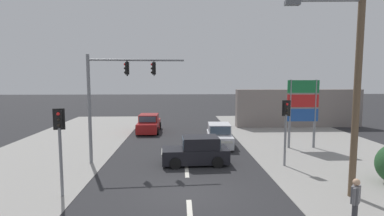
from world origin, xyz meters
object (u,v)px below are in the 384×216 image
(utility_pole_foreground_right, at_px, (356,53))
(pedestal_signal_right_kerb, at_px, (286,122))
(hatchback_receding_far, at_px, (197,151))
(sedan_crossing_left, at_px, (149,124))
(hatchback_oncoming_mid, at_px, (219,136))
(traffic_signal_mast, at_px, (113,89))
(pedestal_signal_left_kerb, at_px, (60,137))
(shopping_plaza_sign, at_px, (303,104))
(pedestrian_at_kerb, at_px, (355,200))

(utility_pole_foreground_right, bearing_deg, pedestal_signal_right_kerb, 104.95)
(hatchback_receding_far, xyz_separation_m, sedan_crossing_left, (-3.62, 9.78, 0.00))
(pedestal_signal_right_kerb, distance_m, hatchback_oncoming_mid, 5.91)
(traffic_signal_mast, height_order, sedan_crossing_left, traffic_signal_mast)
(pedestal_signal_left_kerb, xyz_separation_m, shopping_plaza_sign, (12.91, 7.72, 0.57))
(pedestrian_at_kerb, bearing_deg, sedan_crossing_left, 115.75)
(pedestal_signal_right_kerb, bearing_deg, pedestal_signal_left_kerb, -160.31)
(pedestal_signal_right_kerb, relative_size, hatchback_oncoming_mid, 0.96)
(pedestal_signal_left_kerb, bearing_deg, hatchback_oncoming_mid, 48.95)
(hatchback_receding_far, distance_m, hatchback_oncoming_mid, 4.66)
(shopping_plaza_sign, height_order, hatchback_oncoming_mid, shopping_plaza_sign)
(pedestal_signal_left_kerb, xyz_separation_m, sedan_crossing_left, (2.02, 14.06, -1.71))
(hatchback_oncoming_mid, bearing_deg, traffic_signal_mast, -149.24)
(hatchback_oncoming_mid, bearing_deg, pedestal_signal_right_kerb, -59.19)
(traffic_signal_mast, height_order, hatchback_oncoming_mid, traffic_signal_mast)
(utility_pole_foreground_right, height_order, pedestrian_at_kerb, utility_pole_foreground_right)
(pedestal_signal_right_kerb, relative_size, sedan_crossing_left, 0.84)
(hatchback_oncoming_mid, bearing_deg, hatchback_receding_far, -112.97)
(utility_pole_foreground_right, height_order, hatchback_receding_far, utility_pole_foreground_right)
(utility_pole_foreground_right, height_order, pedestal_signal_right_kerb, utility_pole_foreground_right)
(hatchback_oncoming_mid, relative_size, pedestrian_at_kerb, 2.27)
(sedan_crossing_left, xyz_separation_m, hatchback_oncoming_mid, (5.44, -5.49, -0.00))
(shopping_plaza_sign, bearing_deg, utility_pole_foreground_right, -99.95)
(sedan_crossing_left, bearing_deg, traffic_signal_mast, -95.81)
(shopping_plaza_sign, relative_size, hatchback_receding_far, 1.24)
(shopping_plaza_sign, bearing_deg, hatchback_receding_far, -154.65)
(utility_pole_foreground_right, xyz_separation_m, hatchback_receding_far, (-5.83, 4.75, -4.98))
(utility_pole_foreground_right, distance_m, hatchback_receding_far, 9.02)
(traffic_signal_mast, height_order, pedestal_signal_right_kerb, traffic_signal_mast)
(utility_pole_foreground_right, height_order, sedan_crossing_left, utility_pole_foreground_right)
(hatchback_oncoming_mid, height_order, pedestrian_at_kerb, pedestrian_at_kerb)
(pedestal_signal_right_kerb, relative_size, pedestrian_at_kerb, 2.18)
(pedestal_signal_left_kerb, relative_size, sedan_crossing_left, 0.84)
(sedan_crossing_left, relative_size, hatchback_oncoming_mid, 1.15)
(hatchback_receding_far, relative_size, sedan_crossing_left, 0.87)
(traffic_signal_mast, bearing_deg, pedestal_signal_left_kerb, -102.74)
(pedestrian_at_kerb, bearing_deg, hatchback_oncoming_mid, 103.55)
(sedan_crossing_left, bearing_deg, utility_pole_foreground_right, -56.97)
(traffic_signal_mast, xyz_separation_m, sedan_crossing_left, (0.95, 9.29, -3.44))
(utility_pole_foreground_right, distance_m, sedan_crossing_left, 18.03)
(pedestal_signal_right_kerb, distance_m, sedan_crossing_left, 13.40)
(utility_pole_foreground_right, xyz_separation_m, traffic_signal_mast, (-10.40, 5.24, -1.53))
(pedestal_signal_right_kerb, xyz_separation_m, shopping_plaza_sign, (2.55, 4.01, 0.57))
(shopping_plaza_sign, distance_m, hatchback_oncoming_mid, 5.97)
(utility_pole_foreground_right, distance_m, pedestrian_at_kerb, 5.51)
(hatchback_receding_far, bearing_deg, utility_pole_foreground_right, -39.17)
(traffic_signal_mast, bearing_deg, sedan_crossing_left, 84.19)
(utility_pole_foreground_right, relative_size, hatchback_receding_far, 2.86)
(shopping_plaza_sign, distance_m, hatchback_receding_far, 8.36)
(utility_pole_foreground_right, xyz_separation_m, hatchback_oncoming_mid, (-4.01, 9.04, -4.98))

